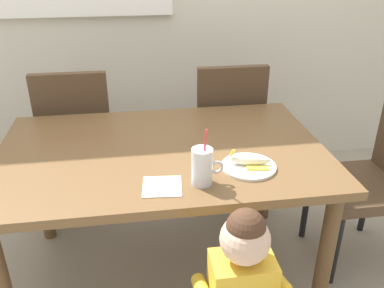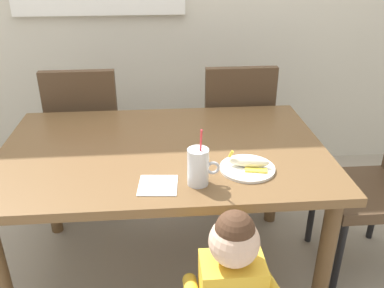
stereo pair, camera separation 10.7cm
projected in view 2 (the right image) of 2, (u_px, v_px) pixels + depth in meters
ground_plane at (167, 270)px, 2.22m from camera, size 24.00×24.00×0.00m
dining_table at (164, 165)px, 1.93m from camera, size 1.50×0.97×0.75m
dining_chair_left at (87, 131)px, 2.55m from camera, size 0.44×0.44×0.96m
dining_chair_right at (235, 126)px, 2.61m from camera, size 0.44×0.44×0.96m
toddler_standing at (232, 287)px, 1.41m from camera, size 0.33×0.24×0.84m
milk_cup at (198, 169)px, 1.57m from camera, size 0.13×0.08×0.25m
snack_plate at (247, 168)px, 1.70m from camera, size 0.23×0.23×0.01m
peeled_banana at (249, 162)px, 1.69m from camera, size 0.18×0.12×0.07m
paper_napkin at (158, 185)px, 1.59m from camera, size 0.16×0.16×0.00m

